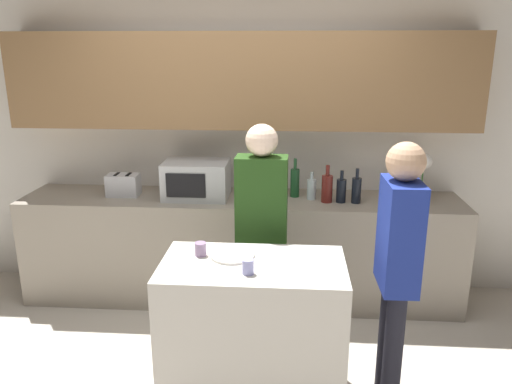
{
  "coord_description": "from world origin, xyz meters",
  "views": [
    {
      "loc": [
        0.4,
        -2.51,
        2.09
      ],
      "look_at": [
        0.2,
        0.35,
        1.25
      ],
      "focal_mm": 35.0,
      "sensor_mm": 36.0,
      "label": 1
    }
  ],
  "objects_px": {
    "bottle_3": "(327,188)",
    "plate_on_island": "(232,255)",
    "cup_0": "(248,267)",
    "toaster": "(123,185)",
    "cup_1": "(201,249)",
    "bottle_2": "(312,189)",
    "bottle_4": "(341,190)",
    "bottle_5": "(356,190)",
    "person_center": "(261,221)",
    "person_left": "(398,258)",
    "bottle_0": "(282,183)",
    "bottle_1": "(295,182)",
    "microwave": "(197,179)",
    "potted_plant": "(422,178)"
  },
  "relations": [
    {
      "from": "bottle_3",
      "to": "plate_on_island",
      "type": "bearing_deg",
      "value": -118.55
    },
    {
      "from": "plate_on_island",
      "to": "cup_0",
      "type": "xyz_separation_m",
      "value": [
        0.11,
        -0.23,
        0.03
      ]
    },
    {
      "from": "toaster",
      "to": "cup_1",
      "type": "relative_size",
      "value": 3.24
    },
    {
      "from": "bottle_2",
      "to": "bottle_3",
      "type": "distance_m",
      "value": 0.14
    },
    {
      "from": "bottle_3",
      "to": "bottle_4",
      "type": "distance_m",
      "value": 0.11
    },
    {
      "from": "bottle_5",
      "to": "cup_1",
      "type": "bearing_deg",
      "value": -132.5
    },
    {
      "from": "toaster",
      "to": "bottle_2",
      "type": "bearing_deg",
      "value": 0.33
    },
    {
      "from": "person_center",
      "to": "person_left",
      "type": "bearing_deg",
      "value": 147.21
    },
    {
      "from": "cup_0",
      "to": "cup_1",
      "type": "xyz_separation_m",
      "value": [
        -0.3,
        0.23,
        -0.0
      ]
    },
    {
      "from": "bottle_0",
      "to": "bottle_2",
      "type": "bearing_deg",
      "value": -18.77
    },
    {
      "from": "bottle_1",
      "to": "person_center",
      "type": "bearing_deg",
      "value": -105.67
    },
    {
      "from": "bottle_0",
      "to": "cup_1",
      "type": "xyz_separation_m",
      "value": [
        -0.45,
        -1.3,
        -0.06
      ]
    },
    {
      "from": "bottle_3",
      "to": "bottle_0",
      "type": "bearing_deg",
      "value": 157.07
    },
    {
      "from": "bottle_3",
      "to": "cup_0",
      "type": "height_order",
      "value": "bottle_3"
    },
    {
      "from": "plate_on_island",
      "to": "person_left",
      "type": "relative_size",
      "value": 0.16
    },
    {
      "from": "bottle_1",
      "to": "person_center",
      "type": "distance_m",
      "value": 0.84
    },
    {
      "from": "bottle_0",
      "to": "bottle_5",
      "type": "bearing_deg",
      "value": -14.95
    },
    {
      "from": "microwave",
      "to": "bottle_0",
      "type": "relative_size",
      "value": 1.8
    },
    {
      "from": "bottle_0",
      "to": "bottle_4",
      "type": "xyz_separation_m",
      "value": [
        0.48,
        -0.15,
        -0.01
      ]
    },
    {
      "from": "bottle_3",
      "to": "cup_0",
      "type": "xyz_separation_m",
      "value": [
        -0.51,
        -1.37,
        -0.07
      ]
    },
    {
      "from": "bottle_5",
      "to": "plate_on_island",
      "type": "xyz_separation_m",
      "value": [
        -0.85,
        -1.14,
        -0.09
      ]
    },
    {
      "from": "bottle_5",
      "to": "cup_1",
      "type": "height_order",
      "value": "bottle_5"
    },
    {
      "from": "toaster",
      "to": "potted_plant",
      "type": "xyz_separation_m",
      "value": [
        2.42,
        0.0,
        0.11
      ]
    },
    {
      "from": "bottle_1",
      "to": "plate_on_island",
      "type": "xyz_separation_m",
      "value": [
        -0.37,
        -1.27,
        -0.11
      ]
    },
    {
      "from": "toaster",
      "to": "person_center",
      "type": "bearing_deg",
      "value": -31.65
    },
    {
      "from": "cup_0",
      "to": "person_left",
      "type": "xyz_separation_m",
      "value": [
        0.83,
        0.15,
        0.01
      ]
    },
    {
      "from": "bottle_0",
      "to": "bottle_2",
      "type": "distance_m",
      "value": 0.26
    },
    {
      "from": "plate_on_island",
      "to": "bottle_1",
      "type": "bearing_deg",
      "value": 73.87
    },
    {
      "from": "bottle_1",
      "to": "bottle_3",
      "type": "distance_m",
      "value": 0.29
    },
    {
      "from": "bottle_0",
      "to": "cup_0",
      "type": "height_order",
      "value": "bottle_0"
    },
    {
      "from": "bottle_3",
      "to": "cup_1",
      "type": "relative_size",
      "value": 3.74
    },
    {
      "from": "cup_0",
      "to": "person_left",
      "type": "relative_size",
      "value": 0.05
    },
    {
      "from": "potted_plant",
      "to": "bottle_5",
      "type": "bearing_deg",
      "value": -172.71
    },
    {
      "from": "toaster",
      "to": "bottle_5",
      "type": "bearing_deg",
      "value": -2.0
    },
    {
      "from": "bottle_1",
      "to": "cup_0",
      "type": "height_order",
      "value": "bottle_1"
    },
    {
      "from": "microwave",
      "to": "toaster",
      "type": "height_order",
      "value": "microwave"
    },
    {
      "from": "bottle_2",
      "to": "cup_1",
      "type": "distance_m",
      "value": 1.4
    },
    {
      "from": "person_left",
      "to": "bottle_1",
      "type": "bearing_deg",
      "value": 21.93
    },
    {
      "from": "bottle_5",
      "to": "plate_on_island",
      "type": "bearing_deg",
      "value": -126.84
    },
    {
      "from": "toaster",
      "to": "bottle_5",
      "type": "height_order",
      "value": "bottle_5"
    },
    {
      "from": "plate_on_island",
      "to": "cup_0",
      "type": "relative_size",
      "value": 3.13
    },
    {
      "from": "microwave",
      "to": "person_left",
      "type": "bearing_deg",
      "value": -42.96
    },
    {
      "from": "cup_0",
      "to": "toaster",
      "type": "bearing_deg",
      "value": 129.11
    },
    {
      "from": "bottle_2",
      "to": "plate_on_island",
      "type": "distance_m",
      "value": 1.32
    },
    {
      "from": "microwave",
      "to": "potted_plant",
      "type": "bearing_deg",
      "value": 0.05
    },
    {
      "from": "bottle_4",
      "to": "person_left",
      "type": "xyz_separation_m",
      "value": [
        0.2,
        -1.22,
        -0.04
      ]
    },
    {
      "from": "microwave",
      "to": "bottle_3",
      "type": "distance_m",
      "value": 1.06
    },
    {
      "from": "plate_on_island",
      "to": "person_left",
      "type": "height_order",
      "value": "person_left"
    },
    {
      "from": "potted_plant",
      "to": "person_center",
      "type": "xyz_separation_m",
      "value": [
        -1.23,
        -0.74,
        -0.14
      ]
    },
    {
      "from": "bottle_4",
      "to": "person_left",
      "type": "bearing_deg",
      "value": -80.62
    }
  ]
}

